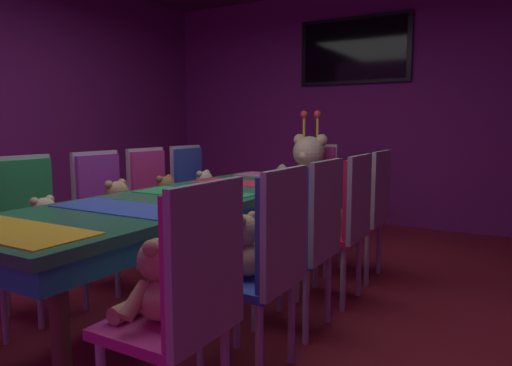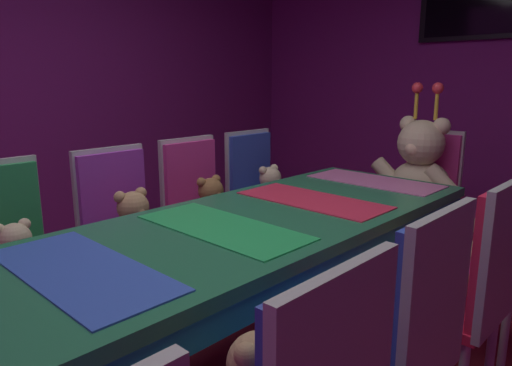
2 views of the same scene
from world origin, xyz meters
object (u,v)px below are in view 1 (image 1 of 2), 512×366
(teddy_left_1, at_px, (45,223))
(wall_tv, at_px, (354,50))
(chair_left_2, at_px, (104,205))
(king_teddy_bear, at_px, (308,171))
(teddy_right_4, at_px, (352,204))
(teddy_left_2, at_px, (119,206))
(banquet_table, at_px, (194,207))
(chair_left_1, at_px, (31,218))
(throne_chair, at_px, (315,183))
(teddy_left_4, at_px, (205,189))
(teddy_right_1, at_px, (243,249))
(chair_right_0, at_px, (190,291))
(teddy_left_3, at_px, (167,197))
(chair_right_2, at_px, (313,229))
(chair_right_3, at_px, (347,214))
(chair_left_3, at_px, (153,195))
(chair_left_4, at_px, (193,187))
(teddy_right_0, at_px, (158,284))
(chair_right_4, at_px, (370,202))
(teddy_right_3, at_px, (326,212))
(chair_right_1, at_px, (270,252))

(teddy_left_1, distance_m, wall_tv, 4.02)
(chair_left_2, relative_size, king_teddy_bear, 1.15)
(teddy_right_4, bearing_deg, teddy_left_2, 38.78)
(banquet_table, distance_m, chair_left_1, 1.02)
(banquet_table, height_order, throne_chair, throne_chair)
(teddy_left_2, bearing_deg, teddy_right_4, 38.78)
(teddy_left_2, height_order, wall_tv, wall_tv)
(teddy_left_4, relative_size, teddy_right_1, 0.99)
(chair_right_0, distance_m, king_teddy_bear, 3.04)
(teddy_left_3, xyz_separation_m, chair_right_2, (1.52, -0.53, 0.01))
(teddy_right_4, bearing_deg, wall_tv, -71.26)
(chair_right_2, bearing_deg, chair_right_3, -92.30)
(teddy_left_4, relative_size, chair_right_3, 0.33)
(chair_left_3, xyz_separation_m, king_teddy_bear, (0.85, 1.26, 0.14))
(chair_left_4, distance_m, teddy_right_0, 2.68)
(teddy_right_1, xyz_separation_m, teddy_right_4, (-0.01, 1.61, -0.02))
(chair_left_1, relative_size, chair_right_4, 1.00)
(teddy_left_4, distance_m, wall_tv, 2.59)
(chair_left_2, distance_m, chair_left_3, 0.55)
(chair_left_1, bearing_deg, teddy_right_3, 36.20)
(chair_right_1, bearing_deg, teddy_left_1, 1.96)
(teddy_left_4, bearing_deg, teddy_right_3, -21.29)
(teddy_left_2, xyz_separation_m, teddy_right_0, (1.36, -1.10, -0.01))
(teddy_left_2, distance_m, chair_right_4, 1.85)
(teddy_left_3, xyz_separation_m, throne_chair, (0.70, 1.43, 0.01))
(chair_left_3, height_order, teddy_left_4, chair_left_3)
(chair_right_0, relative_size, king_teddy_bear, 1.15)
(chair_right_3, xyz_separation_m, teddy_right_4, (-0.15, 0.54, -0.03))
(teddy_right_0, distance_m, chair_right_4, 2.19)
(king_teddy_bear, bearing_deg, chair_right_4, 48.67)
(teddy_right_4, bearing_deg, teddy_right_3, 90.49)
(chair_left_4, bearing_deg, teddy_left_3, -74.52)
(teddy_left_1, height_order, king_teddy_bear, king_teddy_bear)
(teddy_left_4, xyz_separation_m, chair_right_1, (1.54, -1.61, 0.01))
(banquet_table, relative_size, chair_left_4, 2.92)
(chair_left_3, distance_m, wall_tv, 3.06)
(teddy_left_3, xyz_separation_m, chair_right_0, (1.54, -1.65, 0.01))
(teddy_left_4, xyz_separation_m, teddy_right_4, (1.39, -0.00, -0.02))
(chair_right_3, distance_m, throne_chair, 1.66)
(chair_left_1, distance_m, chair_right_4, 2.35)
(teddy_left_3, xyz_separation_m, chair_right_1, (1.54, -1.07, 0.01))
(teddy_right_0, bearing_deg, chair_left_4, -54.92)
(teddy_left_4, bearing_deg, chair_left_1, -94.49)
(throne_chair, bearing_deg, wall_tv, 180.00)
(teddy_left_3, bearing_deg, chair_left_3, -180.00)
(chair_right_2, bearing_deg, throne_chair, -67.46)
(teddy_right_1, bearing_deg, teddy_right_0, 89.55)
(banquet_table, bearing_deg, chair_left_3, 146.97)
(king_teddy_bear, bearing_deg, throne_chair, 180.00)
(banquet_table, distance_m, teddy_right_4, 1.29)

